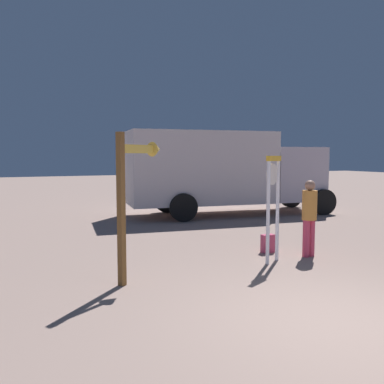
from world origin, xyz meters
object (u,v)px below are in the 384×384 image
at_px(standing_clock, 273,197).
at_px(backpack, 268,244).
at_px(arrow_sign, 135,181).
at_px(person_near_clock, 309,214).
at_px(box_truck_near, 222,170).

relative_size(standing_clock, backpack, 5.34).
distance_m(standing_clock, arrow_sign, 2.78).
bearing_deg(person_near_clock, standing_clock, -176.05).
xyz_separation_m(person_near_clock, box_truck_near, (1.31, 6.10, 0.71)).
xyz_separation_m(standing_clock, box_truck_near, (2.27, 6.17, 0.30)).
xyz_separation_m(person_near_clock, backpack, (-0.56, 0.66, -0.69)).
relative_size(arrow_sign, person_near_clock, 1.55).
xyz_separation_m(arrow_sign, backpack, (3.16, 0.75, -1.47)).
bearing_deg(arrow_sign, backpack, 13.31).
bearing_deg(box_truck_near, person_near_clock, -102.07).
distance_m(standing_clock, backpack, 1.37).
distance_m(person_near_clock, box_truck_near, 6.28).
xyz_separation_m(arrow_sign, box_truck_near, (5.02, 6.20, -0.07)).
height_order(standing_clock, backpack, standing_clock).
relative_size(standing_clock, person_near_clock, 1.31).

